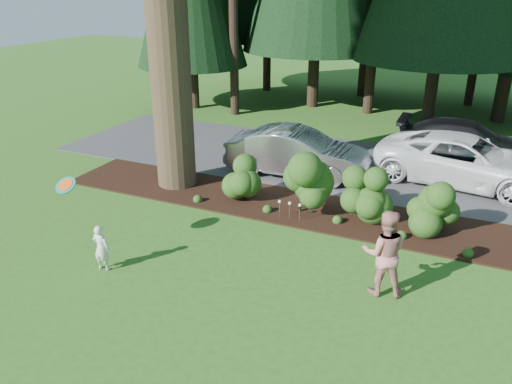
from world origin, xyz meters
TOP-DOWN VIEW (x-y plane):
  - ground at (0.00, 0.00)m, footprint 80.00×80.00m
  - mulch_bed at (0.00, 3.25)m, footprint 16.00×2.50m
  - driveway at (0.00, 7.50)m, footprint 22.00×6.00m
  - shrub_row at (0.77, 3.14)m, footprint 6.53×1.60m
  - lily_cluster at (-0.30, 2.40)m, footprint 0.69×0.09m
  - car_silver_wagon at (-1.29, 5.77)m, footprint 4.90×1.94m
  - car_white_suv at (3.95, 7.27)m, footprint 5.94×3.35m
  - car_dark_suv at (3.84, 9.80)m, footprint 4.93×2.00m
  - child at (-3.35, -1.77)m, footprint 0.43×0.30m
  - adult at (2.71, -0.07)m, footprint 1.10×0.96m
  - frisbee at (-4.36, -1.55)m, footprint 0.50×0.43m

SIDE VIEW (x-z plane):
  - ground at x=0.00m, z-range 0.00..0.00m
  - driveway at x=0.00m, z-range 0.00..0.03m
  - mulch_bed at x=0.00m, z-range 0.00..0.05m
  - lily_cluster at x=-0.30m, z-range 0.21..0.78m
  - child at x=-3.35m, z-range 0.00..1.13m
  - car_dark_suv at x=3.84m, z-range 0.03..1.46m
  - shrub_row at x=0.77m, z-range 0.00..1.61m
  - car_white_suv at x=3.95m, z-range 0.03..1.60m
  - car_silver_wagon at x=-1.29m, z-range 0.03..1.62m
  - adult at x=2.71m, z-range 0.00..1.94m
  - frisbee at x=-4.36m, z-range 1.72..2.01m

